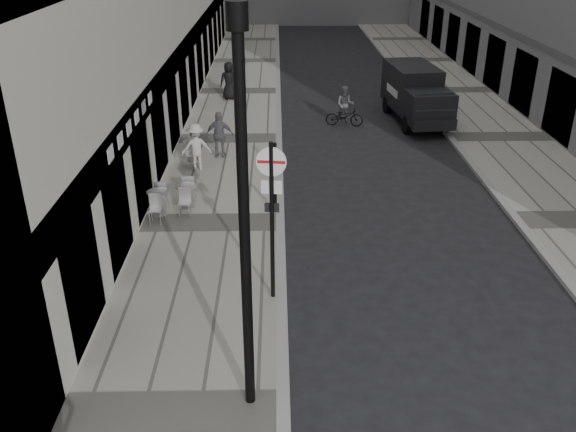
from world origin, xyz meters
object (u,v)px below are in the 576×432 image
Objects in this scene: lamppost at (244,209)px; cyclist at (345,111)px; panel_van at (415,92)px; sign_post at (272,202)px.

cyclist is at bearing 78.49° from lamppost.
panel_van is at bearing 69.48° from lamppost.
lamppost is at bearing -89.88° from sign_post.
sign_post is 3.75m from lamppost.
sign_post reaches higher than panel_van.
lamppost reaches higher than sign_post.
cyclist is (3.05, 13.49, -1.86)m from sign_post.
lamppost reaches higher than panel_van.
sign_post is 13.95m from cyclist.
lamppost is (-0.40, -3.44, 1.45)m from sign_post.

